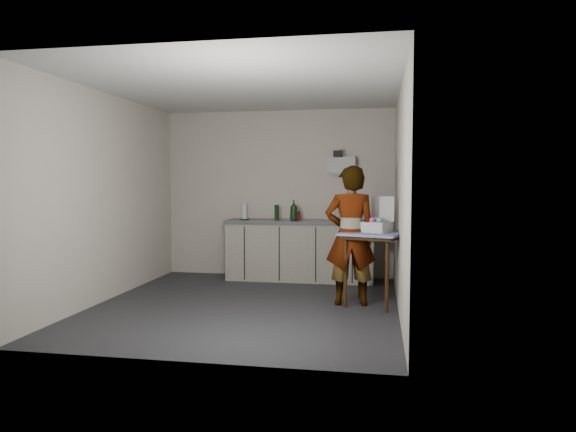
% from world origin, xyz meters
% --- Properties ---
extents(ground, '(4.00, 4.00, 0.00)m').
position_xyz_m(ground, '(0.00, 0.00, 0.00)').
color(ground, '#26272B').
rests_on(ground, ground).
extents(wall_back, '(3.60, 0.02, 2.60)m').
position_xyz_m(wall_back, '(0.00, 1.99, 1.30)').
color(wall_back, beige).
rests_on(wall_back, ground).
extents(wall_right, '(0.02, 4.00, 2.60)m').
position_xyz_m(wall_right, '(1.79, 0.00, 1.30)').
color(wall_right, beige).
rests_on(wall_right, ground).
extents(wall_left, '(0.02, 4.00, 2.60)m').
position_xyz_m(wall_left, '(-1.79, 0.00, 1.30)').
color(wall_left, beige).
rests_on(wall_left, ground).
extents(ceiling, '(3.60, 4.00, 0.01)m').
position_xyz_m(ceiling, '(0.00, 0.00, 2.60)').
color(ceiling, white).
rests_on(ceiling, wall_back).
extents(kitchen_counter, '(2.24, 0.62, 0.91)m').
position_xyz_m(kitchen_counter, '(0.40, 1.70, 0.43)').
color(kitchen_counter, black).
rests_on(kitchen_counter, ground).
extents(wall_shelf, '(0.42, 0.18, 0.37)m').
position_xyz_m(wall_shelf, '(1.00, 1.92, 1.75)').
color(wall_shelf, silver).
rests_on(wall_shelf, ground).
extents(side_table, '(0.86, 0.86, 0.89)m').
position_xyz_m(side_table, '(1.50, 0.25, 0.77)').
color(side_table, '#3C270D').
rests_on(side_table, ground).
extents(standing_man, '(0.66, 0.47, 1.68)m').
position_xyz_m(standing_man, '(1.23, 0.24, 0.84)').
color(standing_man, '#B2A593').
rests_on(standing_man, ground).
extents(soap_bottle, '(0.13, 0.13, 0.31)m').
position_xyz_m(soap_bottle, '(0.31, 1.60, 1.06)').
color(soap_bottle, black).
rests_on(soap_bottle, kitchen_counter).
extents(soda_can, '(0.07, 0.07, 0.13)m').
position_xyz_m(soda_can, '(0.36, 1.76, 0.98)').
color(soda_can, red).
rests_on(soda_can, kitchen_counter).
extents(dark_bottle, '(0.07, 0.07, 0.23)m').
position_xyz_m(dark_bottle, '(0.04, 1.67, 1.03)').
color(dark_bottle, black).
rests_on(dark_bottle, kitchen_counter).
extents(paper_towel, '(0.14, 0.14, 0.25)m').
position_xyz_m(paper_towel, '(-0.46, 1.66, 1.03)').
color(paper_towel, black).
rests_on(paper_towel, kitchen_counter).
extents(dish_rack, '(0.36, 0.27, 0.25)m').
position_xyz_m(dish_rack, '(1.09, 1.74, 0.97)').
color(dish_rack, silver).
rests_on(dish_rack, kitchen_counter).
extents(bakery_box, '(0.41, 0.41, 0.42)m').
position_xyz_m(bakery_box, '(1.55, 0.30, 0.98)').
color(bakery_box, silver).
rests_on(bakery_box, side_table).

